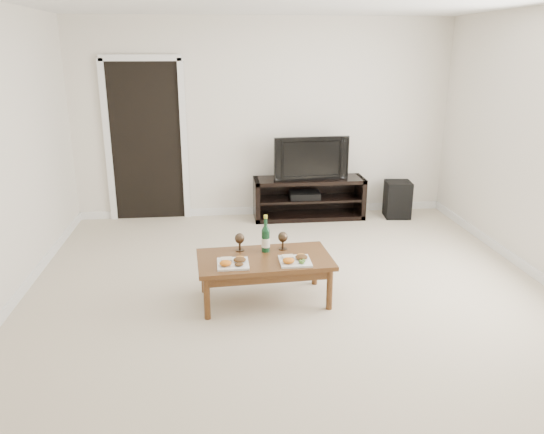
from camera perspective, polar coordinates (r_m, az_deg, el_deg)
The scene contains 13 objects.
floor at distance 4.87m, azimuth 2.30°, elevation -9.22°, with size 5.50×5.50×0.00m, color beige.
back_wall at distance 7.15m, azimuth -0.87°, elevation 10.44°, with size 5.00×0.04×2.60m, color silver.
doorway at distance 7.18m, azimuth -13.36°, elevation 7.78°, with size 0.90×0.02×2.05m, color black.
media_console at distance 7.16m, azimuth 3.98°, elevation 2.04°, with size 1.48×0.45×0.55m, color black.
television at distance 7.03m, azimuth 4.08°, elevation 6.44°, with size 0.99×0.13×0.57m, color black.
av_receiver at distance 7.13m, azimuth 3.53°, elevation 2.39°, with size 0.40×0.30×0.08m, color black.
subwoofer at distance 7.39m, azimuth 13.34°, elevation 1.87°, with size 0.33×0.33×0.49m, color black.
coffee_table at distance 4.83m, azimuth -0.80°, elevation -6.69°, with size 1.19×0.65×0.42m, color brown.
plate_left at distance 4.59m, azimuth -4.23°, elevation -4.76°, with size 0.27×0.27×0.07m, color white.
plate_right at distance 4.64m, azimuth 2.50°, elevation -4.49°, with size 0.27×0.27×0.07m, color white.
wine_bottle at distance 4.83m, azimuth -0.69°, elevation -1.78°, with size 0.07×0.07×0.35m, color #0F391D.
goblet_left at distance 4.88m, azimuth -3.50°, elevation -2.71°, with size 0.09×0.09×0.17m, color #392C1F, non-canonical shape.
goblet_right at distance 4.91m, azimuth 1.17°, elevation -2.55°, with size 0.09×0.09×0.17m, color #392C1F, non-canonical shape.
Camera 1 is at (-0.66, -4.29, 2.21)m, focal length 35.00 mm.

